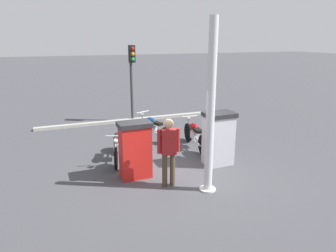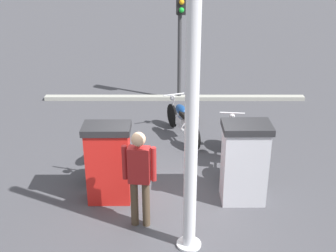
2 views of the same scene
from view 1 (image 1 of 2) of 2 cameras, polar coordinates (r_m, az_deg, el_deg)
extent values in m
plane|color=#424247|center=(8.80, 2.12, -8.19)|extent=(120.00, 120.00, 0.00)
cube|color=silver|center=(9.11, 9.26, -2.66)|extent=(0.58, 0.80, 1.44)
cube|color=black|center=(9.27, 8.40, -0.26)|extent=(0.04, 0.55, 0.32)
cube|color=#262628|center=(8.90, 9.48, 2.10)|extent=(0.64, 0.88, 0.12)
cylinder|color=black|center=(9.34, 6.90, -3.50)|extent=(0.04, 0.04, 0.94)
cube|color=red|center=(8.21, -6.05, -4.81)|extent=(0.52, 0.79, 1.40)
cube|color=black|center=(8.35, -6.62, -2.22)|extent=(0.04, 0.55, 0.32)
cube|color=#262628|center=(7.97, -6.21, 0.30)|extent=(0.57, 0.87, 0.12)
cylinder|color=black|center=(8.50, -8.10, -5.65)|extent=(0.04, 0.04, 0.91)
cylinder|color=black|center=(11.09, 3.74, -1.19)|extent=(0.67, 0.14, 0.66)
cylinder|color=black|center=(9.83, 6.46, -3.56)|extent=(0.67, 0.14, 0.66)
cube|color=silver|center=(10.47, 4.93, -1.70)|extent=(0.38, 0.23, 0.24)
cylinder|color=silver|center=(10.44, 5.02, -2.04)|extent=(1.07, 0.15, 0.05)
ellipsoid|color=maroon|center=(10.45, 4.84, -0.12)|extent=(0.50, 0.27, 0.24)
cube|color=black|center=(10.15, 5.49, -0.80)|extent=(0.46, 0.24, 0.10)
cylinder|color=silver|center=(10.97, 3.83, 0.25)|extent=(0.26, 0.07, 0.57)
cylinder|color=silver|center=(10.82, 4.00, 1.77)|extent=(0.09, 0.56, 0.04)
sphere|color=silver|center=(10.94, 3.82, 1.29)|extent=(0.15, 0.15, 0.14)
cylinder|color=silver|center=(9.95, 5.39, -3.15)|extent=(0.55, 0.12, 0.07)
cylinder|color=black|center=(8.89, -9.56, -5.87)|extent=(0.65, 0.24, 0.66)
cylinder|color=black|center=(10.21, -9.01, -2.91)|extent=(0.65, 0.24, 0.66)
cube|color=silver|center=(9.46, -9.31, -3.82)|extent=(0.40, 0.29, 0.24)
cylinder|color=silver|center=(9.53, -9.28, -4.00)|extent=(1.04, 0.34, 0.05)
ellipsoid|color=black|center=(9.31, -9.42, -2.35)|extent=(0.52, 0.34, 0.24)
cube|color=black|center=(9.64, -9.27, -1.88)|extent=(0.48, 0.31, 0.10)
cylinder|color=silver|center=(8.82, -9.64, -3.96)|extent=(0.26, 0.11, 0.57)
cylinder|color=silver|center=(8.79, -9.70, -1.82)|extent=(0.19, 0.55, 0.04)
sphere|color=silver|center=(8.73, -9.71, -2.77)|extent=(0.17, 0.17, 0.14)
cylinder|color=silver|center=(10.01, -8.39, -3.16)|extent=(0.55, 0.22, 0.07)
cylinder|color=black|center=(11.84, -4.96, -0.22)|extent=(0.59, 0.27, 0.62)
cylinder|color=black|center=(10.77, -0.31, -1.82)|extent=(0.59, 0.27, 0.62)
cube|color=silver|center=(11.30, -2.92, -0.44)|extent=(0.41, 0.32, 0.24)
cylinder|color=silver|center=(11.28, -2.75, -0.74)|extent=(1.03, 0.44, 0.05)
ellipsoid|color=navy|center=(11.28, -3.16, 1.00)|extent=(0.53, 0.38, 0.24)
cube|color=black|center=(11.03, -2.05, 0.51)|extent=(0.48, 0.34, 0.10)
cylinder|color=silver|center=(11.73, -4.88, 1.15)|extent=(0.26, 0.13, 0.57)
cylinder|color=silver|center=(11.59, -4.68, 2.60)|extent=(0.23, 0.54, 0.04)
sphere|color=silver|center=(11.70, -4.96, 2.11)|extent=(0.18, 0.18, 0.14)
cylinder|color=silver|center=(10.83, -1.49, -1.60)|extent=(0.54, 0.26, 0.07)
cylinder|color=#473828|center=(7.76, -0.61, -8.20)|extent=(0.14, 0.14, 0.85)
cylinder|color=#473828|center=(7.80, 0.83, -8.05)|extent=(0.14, 0.14, 0.85)
cube|color=maroon|center=(7.51, 0.12, -2.97)|extent=(0.24, 0.38, 0.63)
cylinder|color=maroon|center=(7.44, -1.68, -2.89)|extent=(0.10, 0.10, 0.60)
cylinder|color=maroon|center=(7.56, 1.88, -2.60)|extent=(0.10, 0.10, 0.60)
sphere|color=tan|center=(7.37, 0.12, 0.44)|extent=(0.26, 0.26, 0.23)
ellipsoid|color=#847051|center=(12.29, -2.43, -0.12)|extent=(0.35, 0.18, 0.19)
cylinder|color=#847051|center=(12.39, -2.61, 0.28)|extent=(0.05, 0.05, 0.14)
sphere|color=#847051|center=(12.38, -2.65, 0.92)|extent=(0.09, 0.09, 0.09)
cone|color=orange|center=(12.43, -2.73, 0.96)|extent=(0.06, 0.04, 0.04)
cone|color=#847051|center=(12.14, -2.20, -0.18)|extent=(0.07, 0.07, 0.07)
cylinder|color=orange|center=(12.32, -2.57, -0.78)|extent=(0.02, 0.02, 0.10)
cylinder|color=orange|center=(12.34, -2.27, -0.75)|extent=(0.02, 0.02, 0.10)
cylinder|color=#38383A|center=(13.64, -6.75, 7.67)|extent=(0.14, 0.14, 3.30)
cube|color=black|center=(13.39, -6.69, 13.07)|extent=(0.24, 0.27, 0.72)
sphere|color=red|center=(13.28, -6.54, 14.01)|extent=(0.17, 0.17, 0.15)
sphere|color=orange|center=(13.29, -6.51, 13.06)|extent=(0.17, 0.17, 0.15)
sphere|color=green|center=(13.31, -6.48, 12.11)|extent=(0.17, 0.17, 0.15)
cylinder|color=silver|center=(7.12, 7.86, 3.10)|extent=(0.20, 0.20, 4.07)
cylinder|color=silver|center=(7.81, 7.30, -11.45)|extent=(0.40, 0.40, 0.04)
cube|color=#9E9E93|center=(13.87, -7.05, 1.08)|extent=(0.30, 7.95, 0.12)
camera|label=2|loc=(3.24, 68.87, 23.66)|focal=46.92mm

